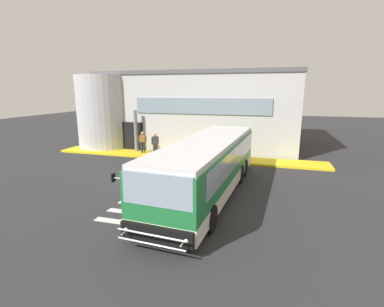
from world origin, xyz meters
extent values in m
cube|color=#2B2B2D|center=(0.00, 0.00, -0.01)|extent=(80.00, 90.00, 0.02)
cube|color=silver|center=(2.00, -6.00, 0.00)|extent=(4.40, 0.36, 0.01)
cube|color=silver|center=(2.00, -5.10, 0.00)|extent=(4.40, 0.36, 0.01)
cube|color=silver|center=(2.00, -4.20, 0.00)|extent=(4.40, 0.36, 0.01)
cube|color=silver|center=(2.00, -3.30, 0.00)|extent=(4.40, 0.36, 0.01)
cube|color=silver|center=(2.00, -2.40, 0.00)|extent=(4.40, 0.36, 0.01)
cube|color=#B7B7BC|center=(0.00, 12.00, 3.10)|extent=(16.52, 12.00, 6.20)
cube|color=#56565B|center=(0.00, 12.00, 6.35)|extent=(16.72, 12.20, 0.30)
cylinder|color=#B7B7BC|center=(-7.76, 6.50, 3.10)|extent=(4.40, 4.40, 6.20)
cube|color=black|center=(-4.76, 5.95, 1.20)|extent=(1.80, 0.16, 2.40)
cube|color=gray|center=(1.00, 5.96, 3.80)|extent=(10.52, 0.10, 1.20)
cube|color=yellow|center=(0.00, 4.80, 0.07)|extent=(20.52, 2.00, 0.15)
cylinder|color=slate|center=(-4.20, 5.40, 1.79)|extent=(0.28, 0.28, 3.28)
cube|color=#1E7238|center=(3.44, -2.06, 1.42)|extent=(3.29, 10.96, 2.15)
cube|color=silver|center=(3.44, -2.06, 0.62)|extent=(3.33, 11.00, 0.55)
cube|color=silver|center=(3.44, -2.06, 2.60)|extent=(3.17, 10.75, 0.20)
cube|color=#8C9EAD|center=(3.07, -7.40, 2.02)|extent=(2.35, 0.28, 1.05)
cube|color=#8C9EAD|center=(4.75, -1.85, 1.92)|extent=(0.70, 9.59, 0.95)
cube|color=#8C9EAD|center=(2.17, -1.67, 1.92)|extent=(0.70, 9.59, 0.95)
cube|color=black|center=(3.07, -7.40, 2.38)|extent=(2.15, 0.25, 0.28)
cube|color=black|center=(3.07, -7.53, 0.63)|extent=(2.46, 0.37, 0.52)
sphere|color=beige|center=(4.09, -7.64, 0.65)|extent=(0.18, 0.18, 0.18)
sphere|color=beige|center=(2.04, -7.50, 0.65)|extent=(0.18, 0.18, 0.18)
cylinder|color=#B7B7BF|center=(1.60, -7.10, 2.17)|extent=(0.40, 0.08, 0.05)
cube|color=black|center=(1.40, -7.09, 2.17)|extent=(0.05, 0.20, 0.28)
cylinder|color=black|center=(4.37, -5.74, 0.50)|extent=(0.37, 1.02, 1.00)
cylinder|color=black|center=(2.02, -5.57, 0.50)|extent=(0.37, 1.02, 1.00)
cylinder|color=black|center=(4.77, 0.06, 0.50)|extent=(0.37, 1.02, 1.00)
cylinder|color=black|center=(2.42, 0.22, 0.50)|extent=(0.37, 1.02, 1.00)
cylinder|color=black|center=(4.86, 1.35, 0.50)|extent=(0.37, 1.02, 1.00)
cylinder|color=black|center=(2.51, 1.51, 0.50)|extent=(0.37, 1.02, 1.00)
cylinder|color=#B7B7BF|center=(3.04, -7.90, 0.50)|extent=(2.25, 0.21, 0.06)
cylinder|color=#B7B7BF|center=(3.04, -7.90, 0.80)|extent=(2.25, 0.21, 0.06)
cylinder|color=#B7B7BF|center=(4.03, -7.77, 0.65)|extent=(0.08, 0.50, 0.05)
cylinder|color=#B7B7BF|center=(2.08, -7.63, 0.65)|extent=(0.08, 0.50, 0.05)
cylinder|color=#2D2D33|center=(-3.31, 4.98, 0.57)|extent=(0.15, 0.15, 0.85)
cylinder|color=#2D2D33|center=(-3.50, 4.91, 0.57)|extent=(0.15, 0.15, 0.85)
cube|color=#996633|center=(-3.40, 4.95, 1.29)|extent=(0.43, 0.34, 0.58)
sphere|color=tan|center=(-3.40, 4.95, 1.71)|extent=(0.23, 0.23, 0.23)
cylinder|color=#996633|center=(-3.17, 5.03, 1.24)|extent=(0.09, 0.09, 0.55)
cylinder|color=#996633|center=(-3.64, 4.86, 1.24)|extent=(0.09, 0.09, 0.55)
cylinder|color=#2D2D33|center=(-2.09, 4.57, 0.57)|extent=(0.15, 0.15, 0.85)
cylinder|color=#2D2D33|center=(-2.23, 4.43, 0.57)|extent=(0.15, 0.15, 0.85)
cube|color=#4C4751|center=(-2.16, 4.50, 1.29)|extent=(0.43, 0.42, 0.58)
sphere|color=tan|center=(-2.16, 4.50, 1.71)|extent=(0.23, 0.23, 0.23)
cylinder|color=#4C4751|center=(-1.98, 4.68, 1.24)|extent=(0.09, 0.09, 0.55)
cylinder|color=#4C4751|center=(-2.34, 4.33, 1.24)|extent=(0.09, 0.09, 0.55)
cube|color=navy|center=(-2.28, 4.62, 1.27)|extent=(0.34, 0.34, 0.44)
camera|label=1|loc=(6.30, -14.79, 4.97)|focal=26.19mm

